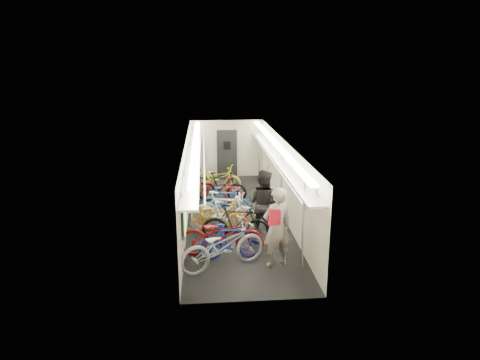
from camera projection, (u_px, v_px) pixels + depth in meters
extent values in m
plane|color=black|center=(236.00, 216.00, 13.51)|extent=(10.00, 10.00, 0.00)
plane|color=white|center=(236.00, 141.00, 12.87)|extent=(10.00, 10.00, 0.00)
plane|color=beige|center=(187.00, 181.00, 13.07)|extent=(0.00, 10.00, 10.00)
plane|color=beige|center=(284.00, 179.00, 13.31)|extent=(0.00, 10.00, 10.00)
plane|color=beige|center=(227.00, 149.00, 17.99)|extent=(3.00, 0.00, 3.00)
plane|color=beige|center=(255.00, 247.00, 8.38)|extent=(3.00, 0.00, 3.00)
cube|color=black|center=(184.00, 215.00, 9.98)|extent=(0.06, 1.10, 0.80)
cube|color=#ABD85E|center=(185.00, 215.00, 9.99)|extent=(0.02, 0.96, 0.66)
cube|color=black|center=(187.00, 188.00, 12.10)|extent=(0.06, 1.10, 0.80)
cube|color=#ABD85E|center=(188.00, 188.00, 12.10)|extent=(0.02, 0.96, 0.66)
cube|color=black|center=(189.00, 170.00, 14.21)|extent=(0.06, 1.10, 0.80)
cube|color=#ABD85E|center=(190.00, 170.00, 14.21)|extent=(0.02, 0.96, 0.66)
cube|color=black|center=(191.00, 156.00, 16.32)|extent=(0.06, 1.10, 0.80)
cube|color=#ABD85E|center=(192.00, 156.00, 16.33)|extent=(0.02, 0.96, 0.66)
cube|color=yellow|center=(186.00, 199.00, 11.03)|extent=(0.02, 0.22, 0.30)
cube|color=yellow|center=(188.00, 177.00, 13.14)|extent=(0.02, 0.22, 0.30)
cube|color=yellow|center=(190.00, 161.00, 15.26)|extent=(0.02, 0.22, 0.30)
cube|color=black|center=(227.00, 154.00, 17.99)|extent=(0.85, 0.08, 2.00)
cube|color=#999BA0|center=(193.00, 158.00, 12.89)|extent=(0.40, 9.70, 0.05)
cube|color=#999BA0|center=(277.00, 156.00, 13.10)|extent=(0.40, 9.70, 0.05)
cylinder|color=silver|center=(204.00, 154.00, 12.89)|extent=(0.04, 9.70, 0.04)
cylinder|color=silver|center=(267.00, 153.00, 13.05)|extent=(0.04, 9.70, 0.04)
cube|color=white|center=(196.00, 144.00, 12.79)|extent=(0.18, 9.60, 0.04)
cube|color=white|center=(275.00, 143.00, 12.98)|extent=(0.18, 9.60, 0.04)
cylinder|color=silver|center=(303.00, 223.00, 9.64)|extent=(0.05, 0.05, 2.38)
cylinder|color=silver|center=(281.00, 188.00, 12.33)|extent=(0.05, 0.05, 2.38)
cylinder|color=silver|center=(269.00, 168.00, 14.73)|extent=(0.05, 0.05, 2.38)
cylinder|color=silver|center=(259.00, 153.00, 17.13)|extent=(0.05, 0.05, 2.38)
imported|color=#A3A3A7|center=(223.00, 246.00, 9.95)|extent=(2.27, 1.56, 1.13)
imported|color=#1C2EAC|center=(231.00, 241.00, 10.46)|extent=(1.58, 0.53, 0.94)
imported|color=maroon|center=(222.00, 235.00, 10.60)|extent=(2.18, 0.95, 1.11)
imported|color=black|center=(236.00, 224.00, 11.33)|extent=(1.92, 0.85, 1.11)
imported|color=orange|center=(216.00, 216.00, 12.04)|extent=(2.08, 1.10, 1.04)
imported|color=silver|center=(224.00, 211.00, 12.20)|extent=(2.03, 1.01, 1.17)
imported|color=#A5A4A9|center=(226.00, 208.00, 12.83)|extent=(1.88, 1.22, 0.93)
imported|color=#1A58A1|center=(225.00, 202.00, 13.44)|extent=(1.63, 0.74, 0.95)
imported|color=maroon|center=(216.00, 189.00, 14.71)|extent=(2.01, 1.25, 0.99)
imported|color=black|center=(221.00, 187.00, 14.80)|extent=(1.84, 0.87, 1.07)
imported|color=yellow|center=(218.00, 178.00, 16.20)|extent=(1.97, 1.30, 0.98)
imported|color=gray|center=(277.00, 227.00, 9.98)|extent=(0.82, 0.66, 1.94)
imported|color=black|center=(263.00, 203.00, 11.76)|extent=(1.17, 1.12, 1.90)
cube|color=red|center=(274.00, 217.00, 9.79)|extent=(0.29, 0.21, 0.38)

